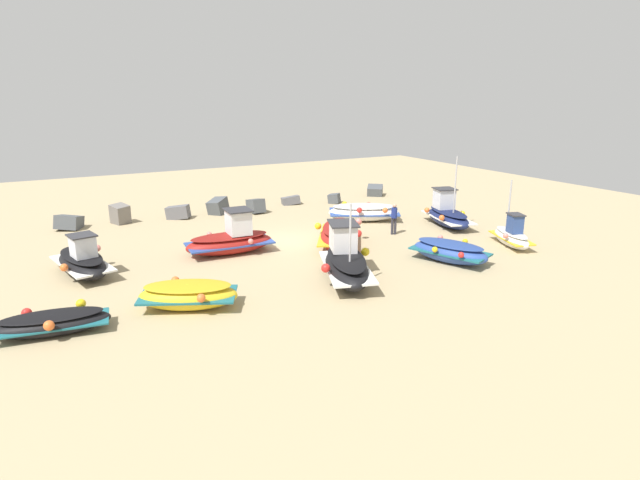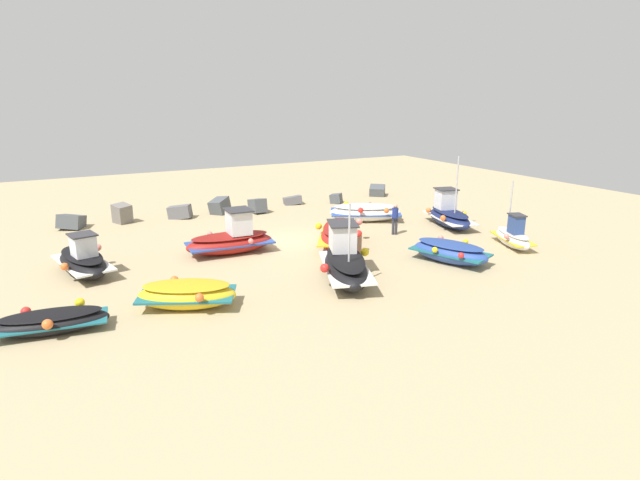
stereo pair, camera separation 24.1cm
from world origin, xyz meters
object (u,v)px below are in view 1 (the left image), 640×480
object	(u,v)px
fishing_boat_8	(450,251)
person_walking	(394,217)
fishing_boat_3	(82,262)
fishing_boat_6	(346,262)
fishing_boat_9	(512,236)
fishing_boat_4	(188,295)
fishing_boat_1	(447,215)
fishing_boat_7	(53,323)
fishing_boat_0	(338,234)
fishing_boat_5	(364,212)
fishing_boat_2	(231,240)

from	to	relation	value
fishing_boat_8	person_walking	size ratio (longest dim) A/B	2.28
fishing_boat_3	fishing_boat_6	bearing A→B (deg)	45.96
fishing_boat_8	fishing_boat_9	world-z (taller)	fishing_boat_9
fishing_boat_4	person_walking	bearing A→B (deg)	46.06
fishing_boat_1	fishing_boat_7	size ratio (longest dim) A/B	1.21
fishing_boat_1	fishing_boat_9	distance (m)	4.69
fishing_boat_1	fishing_boat_4	world-z (taller)	fishing_boat_1
fishing_boat_0	fishing_boat_5	distance (m)	5.56
fishing_boat_3	fishing_boat_5	xyz separation A→B (m)	(15.65, 2.47, -0.07)
fishing_boat_2	fishing_boat_7	distance (m)	9.61
fishing_boat_2	fishing_boat_9	distance (m)	13.80
fishing_boat_6	fishing_boat_7	size ratio (longest dim) A/B	1.36
fishing_boat_0	fishing_boat_6	bearing A→B (deg)	6.12
fishing_boat_5	fishing_boat_1	bearing A→B (deg)	-15.61
fishing_boat_0	fishing_boat_3	world-z (taller)	fishing_boat_3
fishing_boat_8	fishing_boat_7	bearing A→B (deg)	-112.79
fishing_boat_4	fishing_boat_8	distance (m)	11.74
fishing_boat_0	fishing_boat_1	size ratio (longest dim) A/B	1.08
person_walking	fishing_boat_2	bearing A→B (deg)	-65.90
fishing_boat_6	fishing_boat_3	bearing A→B (deg)	80.06
fishing_boat_6	fishing_boat_5	bearing A→B (deg)	-16.06
fishing_boat_4	fishing_boat_7	xyz separation A→B (m)	(-4.30, 0.01, -0.12)
fishing_boat_0	fishing_boat_6	xyz separation A→B (m)	(-2.22, -4.37, 0.15)
fishing_boat_0	fishing_boat_2	distance (m)	5.28
fishing_boat_6	fishing_boat_9	bearing A→B (deg)	-67.61
fishing_boat_1	fishing_boat_8	bearing A→B (deg)	153.85
fishing_boat_6	person_walking	distance (m)	7.60
fishing_boat_2	fishing_boat_6	distance (m)	6.38
fishing_boat_7	fishing_boat_8	bearing A→B (deg)	6.60
fishing_boat_3	fishing_boat_2	bearing A→B (deg)	77.14
fishing_boat_0	fishing_boat_3	distance (m)	11.68
fishing_boat_2	fishing_boat_4	bearing A→B (deg)	-120.00
fishing_boat_3	fishing_boat_4	world-z (taller)	fishing_boat_3
fishing_boat_5	person_walking	distance (m)	3.48
person_walking	fishing_boat_7	bearing A→B (deg)	-44.33
fishing_boat_1	fishing_boat_6	world-z (taller)	fishing_boat_1
fishing_boat_5	fishing_boat_7	bearing A→B (deg)	-126.76
fishing_boat_1	person_walking	distance (m)	3.87
fishing_boat_0	fishing_boat_8	xyz separation A→B (m)	(3.08, -4.67, -0.08)
fishing_boat_5	fishing_boat_8	xyz separation A→B (m)	(-0.96, -8.48, -0.02)
fishing_boat_3	fishing_boat_4	bearing A→B (deg)	15.21
fishing_boat_2	fishing_boat_9	size ratio (longest dim) A/B	1.31
fishing_boat_4	fishing_boat_9	xyz separation A→B (m)	(16.19, 0.04, 0.02)
fishing_boat_3	fishing_boat_1	bearing A→B (deg)	74.74
fishing_boat_1	fishing_boat_3	xyz separation A→B (m)	(-19.16, 0.86, -0.06)
fishing_boat_9	person_walking	world-z (taller)	fishing_boat_9
fishing_boat_0	fishing_boat_9	xyz separation A→B (m)	(7.54, -4.20, -0.06)
fishing_boat_0	fishing_boat_4	world-z (taller)	fishing_boat_0
fishing_boat_1	fishing_boat_2	size ratio (longest dim) A/B	1.02
fishing_boat_0	person_walking	size ratio (longest dim) A/B	2.76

